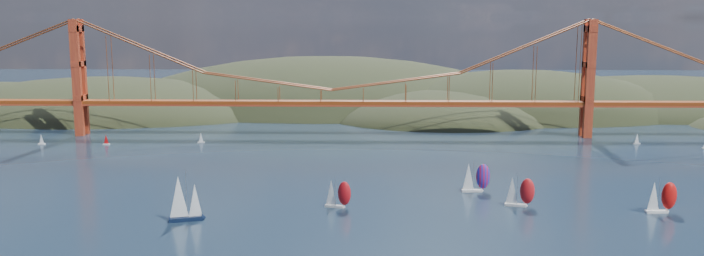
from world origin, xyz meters
The scene contains 11 objects.
headlands centered at (44.95, 278.29, -12.46)m, with size 725.00×225.00×96.00m.
bridge centered at (-1.75, 180.00, 32.23)m, with size 552.00×12.00×55.00m.
sloop_navy centered at (-33.74, 40.52, 6.26)m, with size 9.60×6.71×14.19m.
racer_0 centered at (8.17, 54.93, 4.33)m, with size 8.17×4.87×9.16m.
racer_1 centered at (62.24, 57.45, 4.66)m, with size 8.79×4.86×9.85m.
racer_2 centered at (101.54, 51.44, 4.84)m, with size 9.03×3.96×10.24m.
racer_rwb centered at (51.86, 74.48, 4.93)m, with size 9.06×3.68×10.43m.
distant_boat_1 centered at (-127.74, 154.16, 2.41)m, with size 3.00×2.00×4.70m.
distant_boat_2 centered at (-98.76, 154.16, 2.41)m, with size 3.00×2.00×4.70m.
distant_boat_3 centered at (-57.85, 159.62, 2.41)m, with size 3.00×2.00×4.70m.
distant_boat_4 centered at (137.09, 161.20, 2.41)m, with size 3.00×2.00×4.70m.
Camera 1 is at (16.94, -141.90, 55.70)m, focal length 35.00 mm.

